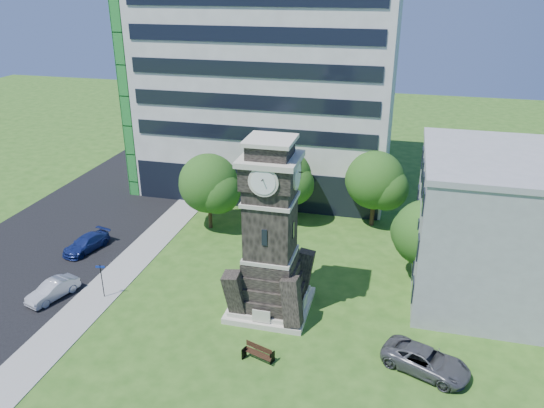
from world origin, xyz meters
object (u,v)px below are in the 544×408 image
(clock_tower, at_px, (270,240))
(car_street_mid, at_px, (53,290))
(car_street_north, at_px, (86,243))
(street_sign, at_px, (102,277))
(car_east_lot, at_px, (426,361))
(park_bench, at_px, (258,353))

(clock_tower, distance_m, car_street_mid, 16.33)
(car_street_north, height_order, street_sign, street_sign)
(car_east_lot, bearing_deg, car_street_north, 95.06)
(clock_tower, bearing_deg, car_east_lot, -21.30)
(car_east_lot, height_order, park_bench, car_east_lot)
(car_street_mid, distance_m, street_sign, 3.76)
(car_street_north, distance_m, car_east_lot, 28.78)
(car_street_mid, distance_m, car_street_north, 7.22)
(car_east_lot, bearing_deg, clock_tower, 90.71)
(clock_tower, bearing_deg, car_street_north, 165.78)
(car_street_mid, bearing_deg, street_sign, 32.63)
(street_sign, bearing_deg, park_bench, -28.65)
(car_east_lot, bearing_deg, car_street_mid, 108.96)
(clock_tower, relative_size, street_sign, 4.58)
(street_sign, bearing_deg, clock_tower, -3.70)
(car_street_north, bearing_deg, car_east_lot, -2.70)
(clock_tower, height_order, car_street_mid, clock_tower)
(car_east_lot, height_order, street_sign, street_sign)
(car_street_mid, xyz_separation_m, street_sign, (3.49, 0.95, 1.03))
(car_east_lot, xyz_separation_m, park_bench, (-9.73, -1.46, -0.19))
(park_bench, relative_size, street_sign, 0.70)
(clock_tower, xyz_separation_m, street_sign, (-11.93, -1.73, -3.61))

